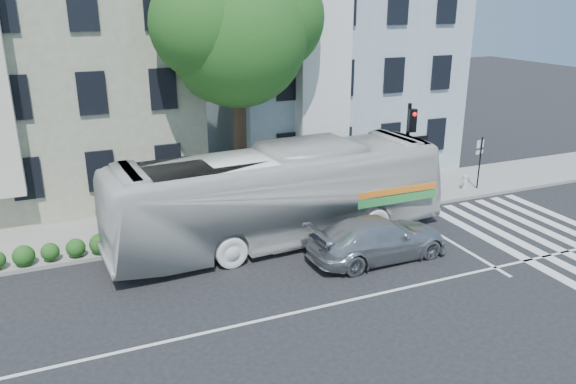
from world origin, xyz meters
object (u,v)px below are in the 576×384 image
sedan (378,238)px  fire_hydrant (465,181)px  traffic_signal (409,143)px  bus (280,195)px

sedan → fire_hydrant: size_ratio=7.18×
traffic_signal → sedan: bearing=-117.8°
sedan → traffic_signal: (3.59, 3.62, 2.33)m
sedan → fire_hydrant: 9.10m
bus → fire_hydrant: bus is taller
bus → traffic_signal: traffic_signal is taller
sedan → bus: bearing=40.8°
bus → sedan: bearing=-141.5°
bus → traffic_signal: (6.23, 0.74, 1.24)m
traffic_signal → fire_hydrant: 5.04m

